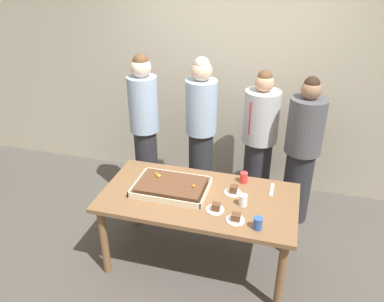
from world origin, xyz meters
TOP-DOWN VIEW (x-y plane):
  - ground_plane at (0.00, 0.00)m, footprint 12.00×12.00m
  - interior_back_panel at (0.00, 1.60)m, footprint 8.00×0.12m
  - party_table at (0.00, 0.00)m, footprint 1.69×0.88m
  - sheet_cake at (-0.25, 0.02)m, footprint 0.65×0.45m
  - plated_slice_near_left at (0.37, -0.26)m, footprint 0.15×0.15m
  - plated_slice_near_right at (0.19, -0.17)m, footprint 0.15×0.15m
  - plated_slice_far_left at (0.28, 0.12)m, footprint 0.15×0.15m
  - drink_cup_nearest at (0.34, 0.33)m, footprint 0.07×0.07m
  - drink_cup_middle at (0.55, -0.31)m, footprint 0.07×0.07m
  - drink_cup_far_end at (0.39, -0.03)m, footprint 0.07×0.07m
  - cake_server_utensil at (0.60, 0.26)m, footprint 0.03×0.20m
  - person_serving_front at (-0.22, 0.92)m, footprint 0.33×0.33m
  - person_green_shirt_behind at (0.84, 0.94)m, footprint 0.36×0.36m
  - person_striped_tie_right at (0.39, 1.10)m, footprint 0.37×0.37m
  - person_far_right_suit at (-0.81, 0.79)m, footprint 0.31×0.31m

SIDE VIEW (x-z plane):
  - ground_plane at x=0.00m, z-range 0.00..0.00m
  - party_table at x=0.00m, z-range 0.28..1.02m
  - cake_server_utensil at x=0.60m, z-range 0.74..0.74m
  - plated_slice_near_left at x=0.37m, z-range 0.73..0.79m
  - plated_slice_near_right at x=0.19m, z-range 0.72..0.80m
  - plated_slice_far_left at x=0.28m, z-range 0.72..0.80m
  - sheet_cake at x=-0.25m, z-range 0.72..0.83m
  - drink_cup_nearest at x=0.34m, z-range 0.74..0.84m
  - drink_cup_middle at x=0.55m, z-range 0.74..0.84m
  - drink_cup_far_end at x=0.39m, z-range 0.74..0.84m
  - person_striped_tie_right at x=0.39m, z-range 0.02..1.59m
  - person_green_shirt_behind at x=0.84m, z-range 0.02..1.62m
  - person_serving_front at x=-0.22m, z-range 0.04..1.76m
  - person_far_right_suit at x=-0.81m, z-range 0.05..1.78m
  - interior_back_panel at x=0.00m, z-range 0.00..3.00m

